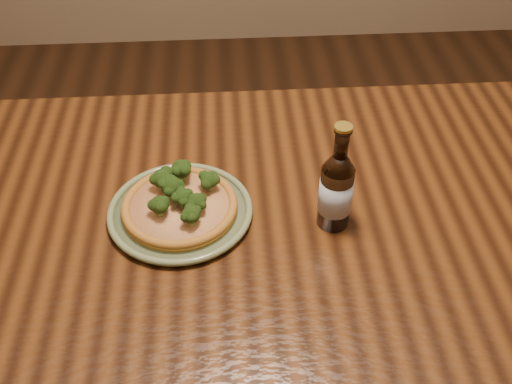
{
  "coord_description": "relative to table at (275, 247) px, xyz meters",
  "views": [
    {
      "loc": [
        -0.1,
        -0.74,
        1.58
      ],
      "look_at": [
        -0.04,
        0.09,
        0.82
      ],
      "focal_mm": 42.0,
      "sensor_mm": 36.0,
      "label": 1
    }
  ],
  "objects": [
    {
      "name": "table",
      "position": [
        0.0,
        0.0,
        0.0
      ],
      "size": [
        1.6,
        0.9,
        0.75
      ],
      "color": "#41230E",
      "rests_on": "ground"
    },
    {
      "name": "beer_bottle",
      "position": [
        0.11,
        -0.03,
        0.18
      ],
      "size": [
        0.06,
        0.06,
        0.23
      ],
      "rotation": [
        0.0,
        0.0,
        -0.07
      ],
      "color": "black",
      "rests_on": "table"
    },
    {
      "name": "pizza",
      "position": [
        -0.19,
        0.01,
        0.12
      ],
      "size": [
        0.23,
        0.23,
        0.07
      ],
      "rotation": [
        0.0,
        0.0,
        0.36
      ],
      "color": "#9F6924",
      "rests_on": "plate"
    },
    {
      "name": "plate",
      "position": [
        -0.19,
        0.01,
        0.1
      ],
      "size": [
        0.28,
        0.28,
        0.02
      ],
      "rotation": [
        0.0,
        0.0,
        -0.19
      ],
      "color": "#63734F",
      "rests_on": "table"
    }
  ]
}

